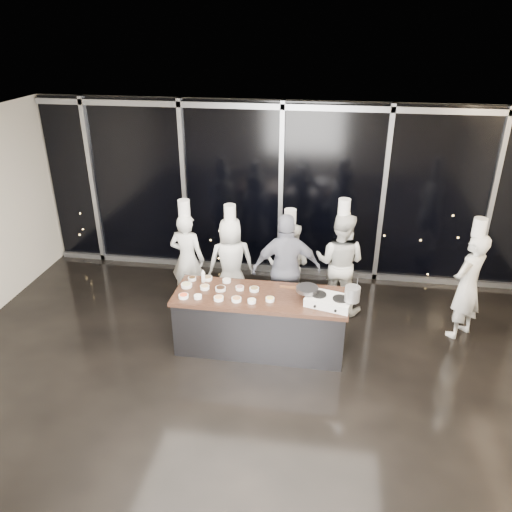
{
  "coord_description": "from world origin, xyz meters",
  "views": [
    {
      "loc": [
        0.89,
        -5.16,
        4.45
      ],
      "look_at": [
        -0.11,
        1.2,
        1.36
      ],
      "focal_mm": 35.0,
      "sensor_mm": 36.0,
      "label": 1
    }
  ],
  "objects_px": {
    "chef_center": "(289,266)",
    "chef_right": "(340,262)",
    "chef_side": "(467,285)",
    "stove": "(329,301)",
    "chef_far_left": "(187,258)",
    "guest": "(287,270)",
    "demo_counter": "(260,322)",
    "frying_pan": "(307,289)",
    "stock_pot": "(352,294)",
    "chef_left": "(231,261)"
  },
  "relations": [
    {
      "from": "demo_counter",
      "to": "chef_left",
      "type": "bearing_deg",
      "value": 119.1
    },
    {
      "from": "chef_center",
      "to": "chef_right",
      "type": "bearing_deg",
      "value": -164.95
    },
    {
      "from": "chef_center",
      "to": "chef_right",
      "type": "xyz_separation_m",
      "value": [
        0.82,
        0.07,
        0.09
      ]
    },
    {
      "from": "chef_far_left",
      "to": "stock_pot",
      "type": "bearing_deg",
      "value": 160.34
    },
    {
      "from": "guest",
      "to": "chef_side",
      "type": "height_order",
      "value": "chef_side"
    },
    {
      "from": "stove",
      "to": "chef_left",
      "type": "distance_m",
      "value": 2.11
    },
    {
      "from": "stove",
      "to": "chef_far_left",
      "type": "height_order",
      "value": "chef_far_left"
    },
    {
      "from": "stove",
      "to": "frying_pan",
      "type": "relative_size",
      "value": 1.23
    },
    {
      "from": "stove",
      "to": "chef_left",
      "type": "height_order",
      "value": "chef_left"
    },
    {
      "from": "stove",
      "to": "frying_pan",
      "type": "bearing_deg",
      "value": 176.96
    },
    {
      "from": "demo_counter",
      "to": "chef_right",
      "type": "height_order",
      "value": "chef_right"
    },
    {
      "from": "guest",
      "to": "chef_left",
      "type": "bearing_deg",
      "value": -31.71
    },
    {
      "from": "chef_far_left",
      "to": "guest",
      "type": "relative_size",
      "value": 1.02
    },
    {
      "from": "chef_far_left",
      "to": "chef_right",
      "type": "bearing_deg",
      "value": -169.15
    },
    {
      "from": "stock_pot",
      "to": "chef_center",
      "type": "xyz_separation_m",
      "value": [
        -0.98,
        1.44,
        -0.37
      ]
    },
    {
      "from": "chef_side",
      "to": "frying_pan",
      "type": "bearing_deg",
      "value": -24.31
    },
    {
      "from": "guest",
      "to": "stock_pot",
      "type": "bearing_deg",
      "value": 123.6
    },
    {
      "from": "guest",
      "to": "chef_right",
      "type": "distance_m",
      "value": 0.95
    },
    {
      "from": "stock_pot",
      "to": "chef_center",
      "type": "relative_size",
      "value": 0.12
    },
    {
      "from": "stock_pot",
      "to": "guest",
      "type": "height_order",
      "value": "guest"
    },
    {
      "from": "chef_side",
      "to": "stove",
      "type": "bearing_deg",
      "value": -19.09
    },
    {
      "from": "stove",
      "to": "chef_center",
      "type": "bearing_deg",
      "value": 131.07
    },
    {
      "from": "chef_left",
      "to": "guest",
      "type": "distance_m",
      "value": 1.04
    },
    {
      "from": "chef_side",
      "to": "chef_center",
      "type": "bearing_deg",
      "value": -52.9
    },
    {
      "from": "frying_pan",
      "to": "chef_side",
      "type": "xyz_separation_m",
      "value": [
        2.34,
        0.84,
        -0.2
      ]
    },
    {
      "from": "chef_left",
      "to": "chef_right",
      "type": "height_order",
      "value": "chef_right"
    },
    {
      "from": "chef_far_left",
      "to": "chef_side",
      "type": "height_order",
      "value": "chef_side"
    },
    {
      "from": "stock_pot",
      "to": "chef_left",
      "type": "relative_size",
      "value": 0.11
    },
    {
      "from": "frying_pan",
      "to": "chef_far_left",
      "type": "xyz_separation_m",
      "value": [
        -2.05,
        1.15,
        -0.23
      ]
    },
    {
      "from": "frying_pan",
      "to": "stock_pot",
      "type": "relative_size",
      "value": 2.73
    },
    {
      "from": "demo_counter",
      "to": "stove",
      "type": "bearing_deg",
      "value": -7.09
    },
    {
      "from": "chef_far_left",
      "to": "chef_left",
      "type": "height_order",
      "value": "chef_far_left"
    },
    {
      "from": "demo_counter",
      "to": "chef_center",
      "type": "distance_m",
      "value": 1.31
    },
    {
      "from": "frying_pan",
      "to": "chef_right",
      "type": "bearing_deg",
      "value": 85.27
    },
    {
      "from": "chef_left",
      "to": "stock_pot",
      "type": "bearing_deg",
      "value": 125.34
    },
    {
      "from": "chef_center",
      "to": "chef_right",
      "type": "height_order",
      "value": "chef_right"
    },
    {
      "from": "frying_pan",
      "to": "chef_far_left",
      "type": "height_order",
      "value": "chef_far_left"
    },
    {
      "from": "demo_counter",
      "to": "stove",
      "type": "distance_m",
      "value": 1.1
    },
    {
      "from": "frying_pan",
      "to": "chef_center",
      "type": "distance_m",
      "value": 1.34
    },
    {
      "from": "demo_counter",
      "to": "frying_pan",
      "type": "distance_m",
      "value": 0.89
    },
    {
      "from": "stock_pot",
      "to": "chef_center",
      "type": "height_order",
      "value": "chef_center"
    },
    {
      "from": "demo_counter",
      "to": "stock_pot",
      "type": "height_order",
      "value": "stock_pot"
    },
    {
      "from": "demo_counter",
      "to": "guest",
      "type": "distance_m",
      "value": 0.98
    },
    {
      "from": "guest",
      "to": "frying_pan",
      "type": "bearing_deg",
      "value": 103.0
    },
    {
      "from": "chef_center",
      "to": "chef_right",
      "type": "distance_m",
      "value": 0.83
    },
    {
      "from": "demo_counter",
      "to": "stove",
      "type": "height_order",
      "value": "stove"
    },
    {
      "from": "demo_counter",
      "to": "chef_center",
      "type": "xyz_separation_m",
      "value": [
        0.29,
        1.24,
        0.32
      ]
    },
    {
      "from": "chef_left",
      "to": "chef_center",
      "type": "height_order",
      "value": "chef_left"
    },
    {
      "from": "stock_pot",
      "to": "guest",
      "type": "distance_m",
      "value": 1.43
    },
    {
      "from": "chef_side",
      "to": "chef_right",
      "type": "bearing_deg",
      "value": -58.55
    }
  ]
}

